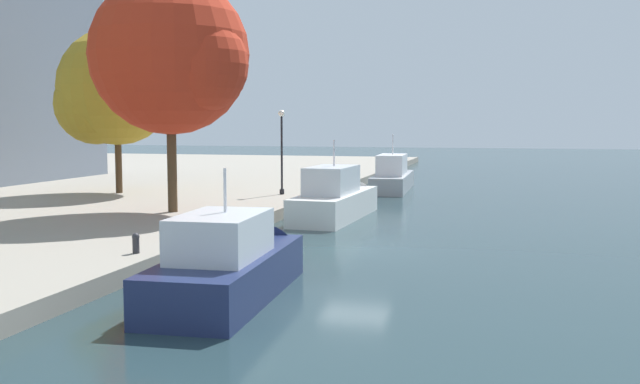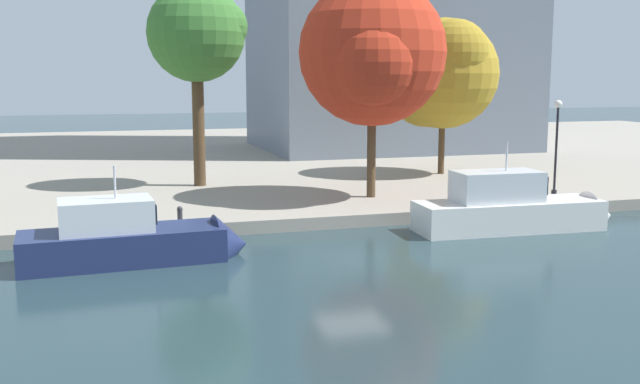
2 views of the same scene
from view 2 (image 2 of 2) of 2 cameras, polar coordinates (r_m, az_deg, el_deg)
name	(u,v)px [view 2 (image 2 of 2)]	position (r m, az deg, el deg)	size (l,w,h in m)	color
ground_plane	(352,258)	(26.73, 2.50, -5.18)	(220.00, 220.00, 0.00)	#23383D
dock_promenade	(215,157)	(58.00, -8.19, 2.69)	(120.00, 55.00, 0.57)	gray
motor_yacht_1	(138,245)	(26.92, -14.00, -4.00)	(8.12, 2.84, 4.29)	navy
motor_yacht_2	(518,213)	(32.62, 15.18, -1.57)	(9.18, 2.71, 4.52)	silver
mooring_bollard_0	(180,213)	(30.98, -10.85, -1.65)	(0.24, 0.24, 0.64)	#2D2D33
lamp_post	(557,139)	(38.58, 17.94, 3.93)	(0.38, 0.38, 4.82)	black
tree_1	(373,56)	(36.23, 4.18, 10.50)	(7.21, 7.50, 10.74)	#4C3823
tree_2	(200,36)	(40.92, -9.36, 11.90)	(5.35, 5.38, 10.93)	#4C3823
tree_3	(441,74)	(45.73, 9.40, 9.01)	(6.72, 6.82, 9.51)	#4C3823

